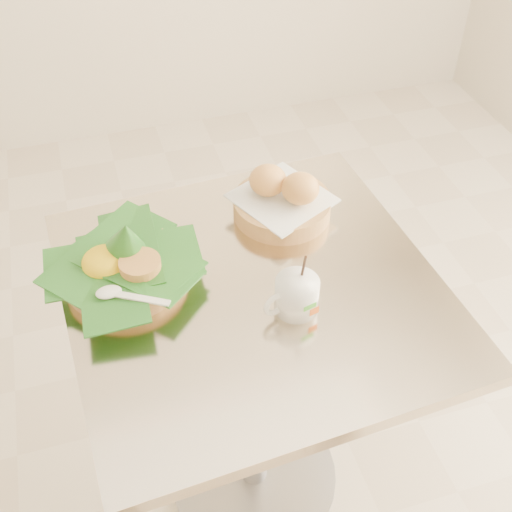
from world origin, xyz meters
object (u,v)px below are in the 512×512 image
object	(u,v)px
rice_basket	(123,263)
bread_basket	(283,200)
cafe_table	(253,357)
coffee_mug	(296,295)

from	to	relation	value
rice_basket	bread_basket	xyz separation A→B (m)	(0.35, 0.10, -0.00)
cafe_table	bread_basket	bearing A→B (deg)	57.20
bread_basket	coffee_mug	size ratio (longest dim) A/B	1.70
cafe_table	coffee_mug	world-z (taller)	coffee_mug
coffee_mug	rice_basket	bearing A→B (deg)	149.09
cafe_table	coffee_mug	bearing A→B (deg)	-54.07
cafe_table	bread_basket	xyz separation A→B (m)	(0.12, 0.19, 0.26)
rice_basket	cafe_table	bearing A→B (deg)	-21.97
coffee_mug	cafe_table	bearing A→B (deg)	125.93
rice_basket	coffee_mug	xyz separation A→B (m)	(0.29, -0.17, -0.00)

